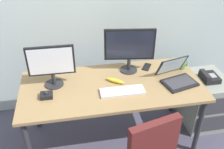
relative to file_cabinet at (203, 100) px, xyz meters
The scene contains 12 objects.
ground_plane 1.13m from the file_cabinet, behind, with size 8.00×8.00×0.00m, color #454357.
desk 1.15m from the file_cabinet, behind, with size 1.74×0.78×0.73m.
file_cabinet is the anchor object (origin of this frame).
desk_phone 0.33m from the file_cabinet, 116.78° to the right, with size 0.17×0.20×0.09m.
monitor_main 1.12m from the file_cabinet, behind, with size 0.50×0.18×0.46m.
monitor_side 1.76m from the file_cabinet, behind, with size 0.43×0.18×0.41m.
keyboard 1.13m from the file_cabinet, 166.70° to the right, with size 0.41×0.14×0.03m.
laptop 0.68m from the file_cabinet, 161.92° to the right, with size 0.38×0.38×0.22m.
trackball_mouse 1.77m from the file_cabinet, behind, with size 0.11×0.09×0.07m.
coffee_mug 0.58m from the file_cabinet, 168.07° to the left, with size 0.09×0.08×0.12m.
cell_phone 0.81m from the file_cabinet, 167.74° to the left, with size 0.07×0.14×0.01m, color black.
banana 1.14m from the file_cabinet, behind, with size 0.19×0.04×0.04m, color yellow.
Camera 1 is at (-0.35, -1.97, 2.17)m, focal length 41.23 mm.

